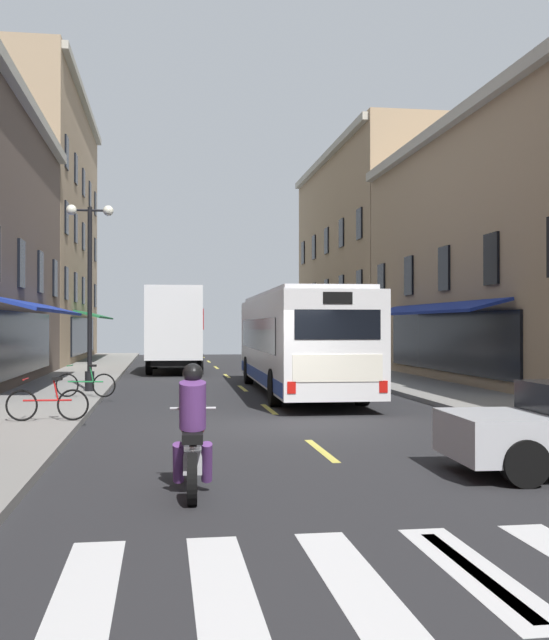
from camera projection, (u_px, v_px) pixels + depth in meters
ground_plane at (288, 427)px, 16.52m from camera, size 34.80×80.00×0.10m
lane_centre_dashes at (290, 426)px, 16.28m from camera, size 0.14×73.90×0.01m
crosswalk_near at (475, 571)px, 6.63m from camera, size 7.10×2.80×0.01m
sidewalk_left at (5, 426)px, 15.67m from camera, size 3.00×80.00×0.14m
sidewalk_right at (543, 416)px, 17.38m from camera, size 3.00×80.00×0.14m
transit_bus at (297, 341)px, 24.07m from camera, size 2.86×12.52×3.15m
box_truck at (176, 329)px, 34.95m from camera, size 2.72×7.80×3.82m
sedan_mid at (168, 349)px, 46.09m from camera, size 1.98×4.30×1.41m
motorcycle_rider at (193, 437)px, 9.78m from camera, size 0.62×2.07×1.66m
bicycle_near at (48, 404)px, 16.01m from camera, size 1.71×0.48×0.91m
bicycle_mid at (86, 384)px, 21.32m from camera, size 1.69×0.52×0.91m
street_lamp_twin at (90, 288)px, 23.31m from camera, size 1.42×0.32×5.69m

